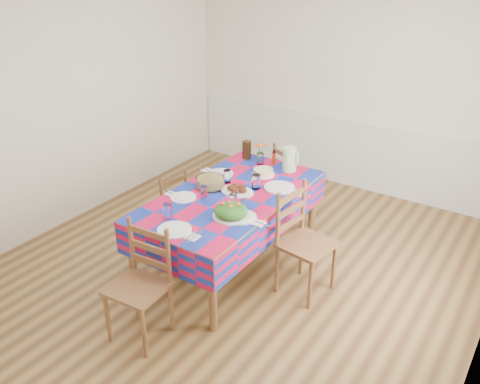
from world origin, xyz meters
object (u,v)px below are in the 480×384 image
object	(u,v)px
tea_pitcher	(247,150)
chair_near	(141,285)
dining_table	(230,202)
chair_left	(168,207)
meat_platter	(237,190)
chair_right	(303,242)
chair_far	(290,181)
green_pitcher	(290,159)

from	to	relation	value
tea_pitcher	chair_near	size ratio (longest dim) A/B	0.20
dining_table	chair_left	world-z (taller)	chair_left
meat_platter	chair_right	distance (m)	0.83
chair_far	chair_right	world-z (taller)	chair_right
dining_table	chair_right	size ratio (longest dim) A/B	1.95
chair_near	tea_pitcher	bearing A→B (deg)	95.63
tea_pitcher	chair_left	xyz separation A→B (m)	(-0.44, -0.87, -0.47)
chair_left	chair_far	bearing A→B (deg)	160.21
chair_far	tea_pitcher	bearing A→B (deg)	70.73
green_pitcher	chair_left	distance (m)	1.40
chair_right	chair_near	bearing A→B (deg)	155.38
chair_near	chair_right	world-z (taller)	chair_right
dining_table	green_pitcher	bearing A→B (deg)	76.50
dining_table	chair_far	world-z (taller)	chair_far
meat_platter	chair_right	bearing A→B (deg)	-4.93
meat_platter	chair_near	xyz separation A→B (m)	(-0.04, -1.35, -0.32)
chair_near	chair_right	distance (m)	1.51
dining_table	tea_pitcher	xyz separation A→B (m)	(-0.37, 0.86, 0.19)
tea_pitcher	chair_right	world-z (taller)	chair_right
chair_far	chair_left	xyz separation A→B (m)	(-0.80, -1.29, -0.02)
meat_platter	dining_table	bearing A→B (deg)	-113.62
tea_pitcher	chair_right	size ratio (longest dim) A/B	0.19
tea_pitcher	chair_left	bearing A→B (deg)	-117.06
dining_table	chair_far	size ratio (longest dim) A/B	2.28
chair_near	chair_left	size ratio (longest dim) A/B	1.18
chair_left	green_pitcher	bearing A→B (deg)	141.49
chair_right	chair_left	bearing A→B (deg)	98.14
chair_left	dining_table	bearing A→B (deg)	102.57
meat_platter	chair_right	world-z (taller)	chair_right
meat_platter	chair_left	world-z (taller)	meat_platter
chair_near	chair_left	xyz separation A→B (m)	(-0.81, 1.26, -0.08)
chair_far	chair_left	bearing A→B (deg)	79.20
dining_table	chair_near	xyz separation A→B (m)	(-0.00, -1.27, -0.21)
green_pitcher	chair_far	distance (m)	0.69
meat_platter	chair_left	xyz separation A→B (m)	(-0.85, -0.08, -0.40)
meat_platter	chair_left	distance (m)	0.94
meat_platter	chair_near	bearing A→B (deg)	-91.50
dining_table	meat_platter	world-z (taller)	meat_platter
green_pitcher	chair_far	bearing A→B (deg)	115.06
chair_far	chair_right	size ratio (longest dim) A/B	0.85
green_pitcher	dining_table	bearing A→B (deg)	-103.50
tea_pitcher	chair_near	distance (m)	2.20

